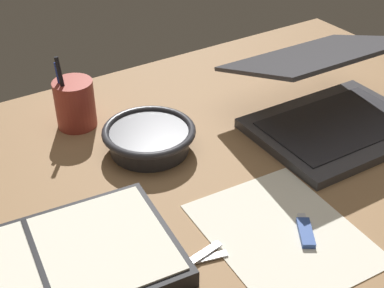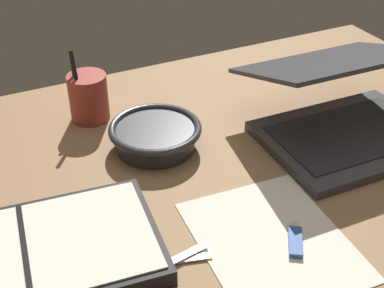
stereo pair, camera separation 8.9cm
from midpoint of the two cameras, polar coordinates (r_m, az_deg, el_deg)
desk_top at (r=90.84cm, az=0.16°, el=-5.57°), size 140.00×100.00×2.00cm
laptop at (r=106.91cm, az=12.26°, el=4.33°), size 33.10×32.71×17.44cm
bowl at (r=99.24cm, az=-7.15°, el=0.62°), size 17.34×17.34×4.77cm
pen_cup at (r=108.26cm, az=-14.74°, el=4.12°), size 7.82×7.82×15.44cm
planner at (r=78.89cm, az=-19.06°, el=-12.95°), size 39.65×25.33×3.36cm
scissors at (r=76.90cm, az=-6.10°, el=-13.59°), size 12.94×6.46×0.80cm
paper_sheet_front at (r=82.87cm, az=6.57°, el=-9.55°), size 22.93×27.52×0.16cm
usb_drive at (r=82.91cm, az=8.99°, el=-9.37°), size 5.26×6.91×1.00cm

